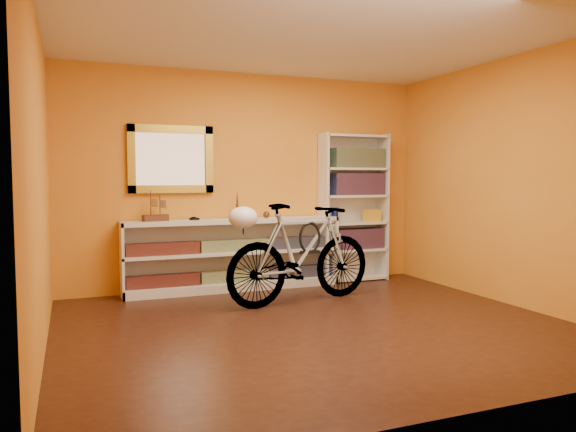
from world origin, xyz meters
name	(u,v)px	position (x,y,z in m)	size (l,w,h in m)	color
floor	(317,326)	(0.00, 0.00, -0.01)	(4.50, 4.00, 0.01)	black
ceiling	(318,32)	(0.00, 0.00, 2.60)	(4.50, 4.00, 0.01)	silver
back_wall	(249,181)	(0.00, 2.00, 1.30)	(4.50, 0.01, 2.60)	orange
left_wall	(39,183)	(-2.25, 0.00, 1.30)	(0.01, 4.00, 2.60)	orange
right_wall	(514,181)	(2.25, 0.00, 1.30)	(0.01, 4.00, 2.60)	orange
gilt_mirror	(171,159)	(-0.95, 1.97, 1.55)	(0.98, 0.06, 0.78)	olive
wall_socket	(316,262)	(0.90, 1.99, 0.25)	(0.09, 0.01, 0.09)	silver
console_unit	(234,254)	(-0.25, 1.81, 0.42)	(2.60, 0.35, 0.85)	silver
cd_row_lower	(235,276)	(-0.25, 1.79, 0.17)	(2.50, 0.13, 0.14)	black
cd_row_upper	(235,245)	(-0.25, 1.79, 0.54)	(2.50, 0.13, 0.14)	navy
model_ship	(155,206)	(-1.16, 1.81, 1.02)	(0.29, 0.11, 0.34)	#462213
toy_car	(195,220)	(-0.72, 1.81, 0.85)	(0.00, 0.00, 0.00)	black
bronze_ornament	(237,205)	(-0.20, 1.81, 1.02)	(0.06, 0.06, 0.34)	#55321D
decorative_orb	(266,215)	(0.16, 1.81, 0.89)	(0.08, 0.08, 0.08)	#55321D
bookcase	(353,208)	(1.37, 1.84, 0.95)	(0.90, 0.30, 1.90)	silver
book_row_a	(357,238)	(1.42, 1.84, 0.55)	(0.70, 0.22, 0.26)	maroon
book_row_b	(357,184)	(1.42, 1.84, 1.25)	(0.70, 0.22, 0.28)	maroon
book_row_c	(357,158)	(1.42, 1.84, 1.59)	(0.70, 0.22, 0.25)	#1A535C
travel_mug	(335,215)	(1.09, 1.82, 0.86)	(0.09, 0.09, 0.19)	#151C95
red_tin	(339,160)	(1.17, 1.87, 1.56)	(0.15, 0.15, 0.19)	maroon
yellow_bag	(372,215)	(1.62, 1.80, 0.84)	(0.20, 0.14, 0.16)	gold
bicycle	(301,253)	(0.23, 0.89, 0.54)	(1.82, 0.47, 1.07)	silver
helmet	(243,218)	(-0.45, 0.76, 0.94)	(0.29, 0.28, 0.22)	white
u_lock	(310,237)	(0.34, 0.91, 0.70)	(0.25, 0.25, 0.03)	black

